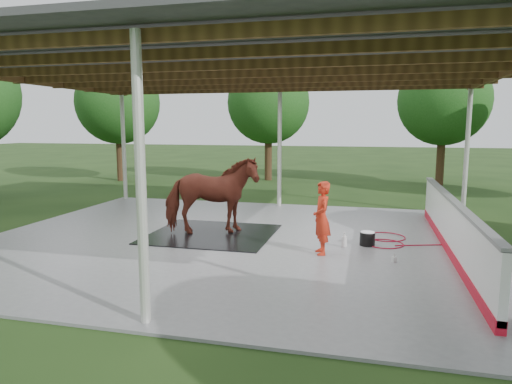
% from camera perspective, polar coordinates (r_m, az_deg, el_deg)
% --- Properties ---
extents(ground, '(100.00, 100.00, 0.00)m').
position_cam_1_polar(ground, '(10.82, -1.95, -6.16)').
color(ground, '#1E3814').
extents(concrete_slab, '(12.00, 10.00, 0.05)m').
position_cam_1_polar(concrete_slab, '(10.82, -1.95, -6.03)').
color(concrete_slab, slate).
rests_on(concrete_slab, ground).
extents(pavilion_structure, '(12.60, 10.60, 4.05)m').
position_cam_1_polar(pavilion_structure, '(10.55, -2.06, 15.17)').
color(pavilion_structure, beige).
rests_on(pavilion_structure, ground).
extents(dasher_board, '(0.16, 8.00, 1.15)m').
position_cam_1_polar(dasher_board, '(10.43, 23.18, -4.06)').
color(dasher_board, red).
rests_on(dasher_board, concrete_slab).
extents(tree_belt, '(28.00, 28.00, 5.80)m').
position_cam_1_polar(tree_belt, '(11.32, 0.75, 13.81)').
color(tree_belt, '#382314').
rests_on(tree_belt, ground).
extents(rubber_mat, '(2.96, 2.77, 0.02)m').
position_cam_1_polar(rubber_mat, '(11.32, -5.54, -5.23)').
color(rubber_mat, black).
rests_on(rubber_mat, concrete_slab).
extents(horse, '(2.46, 1.79, 1.89)m').
position_cam_1_polar(horse, '(11.13, -5.61, -0.44)').
color(horse, maroon).
rests_on(horse, rubber_mat).
extents(handler, '(0.53, 0.64, 1.52)m').
position_cam_1_polar(handler, '(9.53, 8.22, -3.23)').
color(handler, red).
rests_on(handler, concrete_slab).
extents(wash_bucket, '(0.33, 0.33, 0.31)m').
position_cam_1_polar(wash_bucket, '(10.52, 13.74, -5.65)').
color(wash_bucket, black).
rests_on(wash_bucket, concrete_slab).
extents(soap_bottle_a, '(0.17, 0.17, 0.34)m').
position_cam_1_polar(soap_bottle_a, '(10.26, 10.98, -5.87)').
color(soap_bottle_a, silver).
rests_on(soap_bottle_a, concrete_slab).
extents(soap_bottle_b, '(0.11, 0.11, 0.17)m').
position_cam_1_polar(soap_bottle_b, '(9.41, 16.89, -7.92)').
color(soap_bottle_b, '#338CD8').
rests_on(soap_bottle_b, concrete_slab).
extents(hose_coil, '(1.82, 1.57, 0.02)m').
position_cam_1_polar(hose_coil, '(11.11, 15.90, -5.77)').
color(hose_coil, '#AA0C27').
rests_on(hose_coil, concrete_slab).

